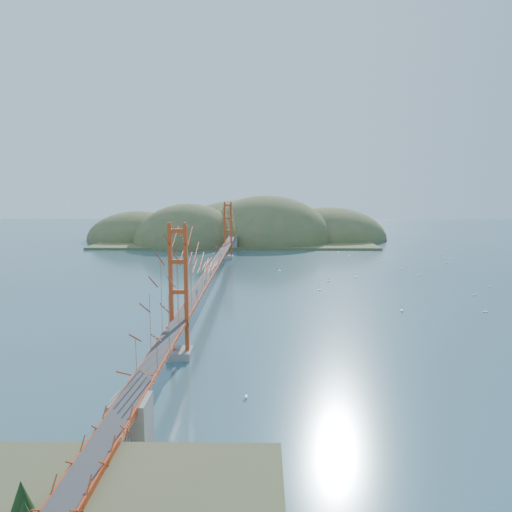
{
  "coord_description": "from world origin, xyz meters",
  "views": [
    {
      "loc": [
        7.16,
        -71.45,
        14.61
      ],
      "look_at": [
        6.16,
        0.0,
        4.74
      ],
      "focal_mm": 35.0,
      "sensor_mm": 36.0,
      "label": 1
    }
  ],
  "objects_px": {
    "bridge": "(214,240)",
    "fort": "(130,463)",
    "sailboat_2": "(485,311)",
    "sailboat_1": "(328,280)",
    "sailboat_0": "(402,310)"
  },
  "relations": [
    {
      "from": "bridge",
      "to": "fort",
      "type": "distance_m",
      "value": 48.4
    },
    {
      "from": "fort",
      "to": "sailboat_2",
      "type": "xyz_separation_m",
      "value": [
        32.98,
        33.96,
        -0.51
      ]
    },
    {
      "from": "bridge",
      "to": "sailboat_2",
      "type": "bearing_deg",
      "value": -22.79
    },
    {
      "from": "fort",
      "to": "bridge",
      "type": "bearing_deg",
      "value": 90.48
    },
    {
      "from": "bridge",
      "to": "sailboat_2",
      "type": "height_order",
      "value": "bridge"
    },
    {
      "from": "sailboat_0",
      "to": "sailboat_2",
      "type": "height_order",
      "value": "sailboat_0"
    },
    {
      "from": "fort",
      "to": "sailboat_1",
      "type": "xyz_separation_m",
      "value": [
        17.04,
        53.28,
        -0.52
      ]
    },
    {
      "from": "sailboat_2",
      "to": "sailboat_1",
      "type": "relative_size",
      "value": 1.11
    },
    {
      "from": "sailboat_2",
      "to": "sailboat_1",
      "type": "bearing_deg",
      "value": 129.52
    },
    {
      "from": "bridge",
      "to": "sailboat_1",
      "type": "distance_m",
      "value": 19.47
    },
    {
      "from": "bridge",
      "to": "fort",
      "type": "xyz_separation_m",
      "value": [
        0.4,
        -47.98,
        -6.34
      ]
    },
    {
      "from": "fort",
      "to": "sailboat_2",
      "type": "distance_m",
      "value": 47.34
    },
    {
      "from": "bridge",
      "to": "sailboat_0",
      "type": "bearing_deg",
      "value": -29.64
    },
    {
      "from": "sailboat_0",
      "to": "sailboat_1",
      "type": "distance_m",
      "value": 19.81
    },
    {
      "from": "bridge",
      "to": "sailboat_1",
      "type": "height_order",
      "value": "bridge"
    }
  ]
}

